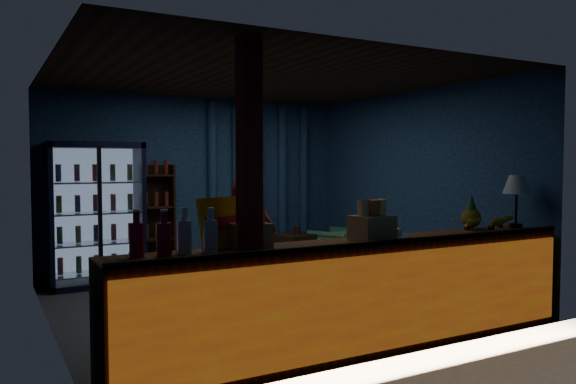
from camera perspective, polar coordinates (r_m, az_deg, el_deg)
name	(u,v)px	position (r m, az deg, el deg)	size (l,w,h in m)	color
ground	(263,302)	(6.70, -2.53, -11.09)	(4.60, 4.60, 0.00)	#515154
room_walls	(263,168)	(6.50, -2.57, 2.45)	(4.60, 4.60, 4.60)	navy
counter	(360,296)	(4.99, 7.33, -10.39)	(4.40, 0.57, 0.99)	brown
support_post	(249,205)	(4.34, -3.95, -1.38)	(0.16, 0.16, 2.60)	maroon
beverage_cooler	(95,215)	(7.89, -19.03, -2.23)	(1.20, 0.62, 1.90)	black
bottle_shelf	(155,221)	(8.23, -13.32, -2.92)	(0.50, 0.28, 1.60)	#372011
curtain_folds	(260,184)	(8.87, -2.85, 0.86)	(1.74, 0.14, 2.50)	navy
framed_picture	(253,155)	(8.76, -3.62, 3.77)	(0.36, 0.04, 0.28)	gold
shopkeeper	(249,259)	(5.11, -3.97, -6.85)	(0.55, 0.36, 1.52)	maroon
green_chair	(337,249)	(8.68, 4.98, -5.74)	(0.67, 0.69, 0.63)	#5EBD7C
side_table	(297,252)	(8.50, 0.91, -6.13)	(0.71, 0.60, 0.67)	#372011
yellow_sign	(224,223)	(4.51, -6.51, -3.10)	(0.51, 0.29, 0.41)	#DAA60B
soda_bottles	(175,236)	(4.21, -11.46, -4.44)	(0.64, 0.19, 0.35)	#AC0B27
snack_box_left	(250,233)	(4.50, -3.90, -4.23)	(0.32, 0.27, 0.33)	#AB8453
snack_box_centre	(372,226)	(4.96, 8.52, -3.44)	(0.36, 0.30, 0.36)	#AB8453
pastry_tray	(386,235)	(5.18, 9.92, -4.32)	(0.46, 0.46, 0.07)	silver
banana_bunches	(489,222)	(6.08, 19.75, -2.90)	(0.69, 0.28, 0.15)	gold
table_lamp	(517,187)	(6.33, 22.21, 0.51)	(0.28, 0.28, 0.55)	black
pineapple	(471,215)	(6.06, 18.11, -2.23)	(0.20, 0.20, 0.35)	olive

